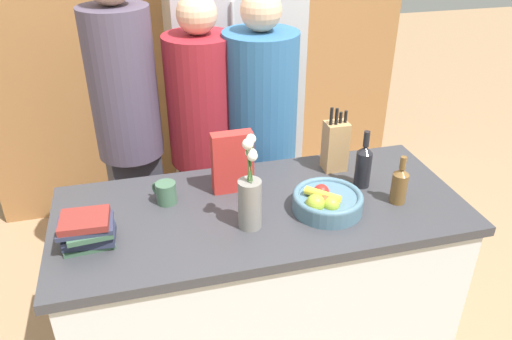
% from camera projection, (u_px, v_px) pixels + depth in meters
% --- Properties ---
extents(kitchen_island, '(1.66, 0.73, 0.93)m').
position_uv_depth(kitchen_island, '(261.00, 291.00, 2.25)').
color(kitchen_island, silver).
rests_on(kitchen_island, ground_plane).
extents(back_wall_wood, '(2.86, 0.12, 2.60)m').
position_uv_depth(back_wall_wood, '(196.00, 22.00, 3.23)').
color(back_wall_wood, '#9E6B3D').
rests_on(back_wall_wood, ground_plane).
extents(refrigerator, '(0.75, 0.63, 1.87)m').
position_uv_depth(refrigerator, '(233.00, 92.00, 3.14)').
color(refrigerator, '#B7B7BC').
rests_on(refrigerator, ground_plane).
extents(fruit_bowl, '(0.28, 0.28, 0.11)m').
position_uv_depth(fruit_bowl, '(327.00, 201.00, 1.98)').
color(fruit_bowl, slate).
rests_on(fruit_bowl, kitchen_island).
extents(knife_block, '(0.10, 0.09, 0.31)m').
position_uv_depth(knife_block, '(335.00, 145.00, 2.24)').
color(knife_block, tan).
rests_on(knife_block, kitchen_island).
extents(flower_vase, '(0.09, 0.09, 0.38)m').
position_uv_depth(flower_vase, '(250.00, 196.00, 1.84)').
color(flower_vase, gray).
rests_on(flower_vase, kitchen_island).
extents(cereal_box, '(0.17, 0.06, 0.27)m').
position_uv_depth(cereal_box, '(232.00, 162.00, 2.07)').
color(cereal_box, red).
rests_on(cereal_box, kitchen_island).
extents(coffee_mug, '(0.10, 0.10, 0.09)m').
position_uv_depth(coffee_mug, '(166.00, 193.00, 2.03)').
color(coffee_mug, '#42664C').
rests_on(coffee_mug, kitchen_island).
extents(book_stack, '(0.20, 0.16, 0.12)m').
position_uv_depth(book_stack, '(88.00, 231.00, 1.78)').
color(book_stack, '#3D6047').
rests_on(book_stack, kitchen_island).
extents(bottle_oil, '(0.07, 0.07, 0.21)m').
position_uv_depth(bottle_oil, '(399.00, 184.00, 2.02)').
color(bottle_oil, brown).
rests_on(bottle_oil, kitchen_island).
extents(bottle_vinegar, '(0.07, 0.07, 0.26)m').
position_uv_depth(bottle_vinegar, '(363.00, 165.00, 2.12)').
color(bottle_vinegar, black).
rests_on(bottle_vinegar, kitchen_island).
extents(person_at_sink, '(0.32, 0.32, 1.81)m').
position_uv_depth(person_at_sink, '(128.00, 124.00, 2.48)').
color(person_at_sink, '#383842').
rests_on(person_at_sink, ground_plane).
extents(person_in_blue, '(0.35, 0.35, 1.65)m').
position_uv_depth(person_in_blue, '(204.00, 137.00, 2.60)').
color(person_in_blue, '#383842').
rests_on(person_in_blue, ground_plane).
extents(person_in_red_tee, '(0.37, 0.37, 1.67)m').
position_uv_depth(person_in_red_tee, '(260.00, 136.00, 2.59)').
color(person_in_red_tee, '#383842').
rests_on(person_in_red_tee, ground_plane).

